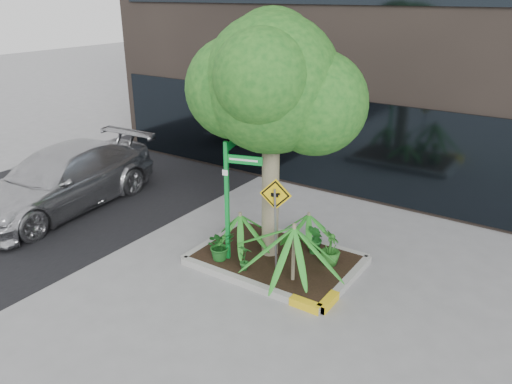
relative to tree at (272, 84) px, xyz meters
The scene contains 14 objects.
ground 3.72m from the tree, 89.58° to the right, with size 80.00×80.00×0.00m, color gray.
asphalt_road 7.48m from the tree, behind, with size 7.00×80.00×0.01m, color black.
planter 3.61m from the tree, 25.39° to the right, with size 3.35×2.36×0.15m.
tree is the anchor object (origin of this frame).
palm_front 2.70m from the tree, 35.57° to the right, with size 1.33×1.33×1.48m.
palm_left 2.79m from the tree, 153.77° to the right, with size 1.00×1.00×1.11m.
palm_back 3.01m from the tree, 60.21° to the left, with size 0.82×0.82×0.92m.
parked_car 6.66m from the tree, behind, with size 2.20×5.41×1.57m, color #B1B1B6.
shrub_a 3.40m from the tree, 130.95° to the right, with size 0.58×0.58×0.64m, color #18541B.
shrub_b 3.44m from the tree, 11.37° to the left, with size 0.40×0.40×0.72m, color #24621D.
shrub_c 3.38m from the tree, 91.83° to the right, with size 0.30×0.30×0.58m, color #1D6020.
shrub_d 3.34m from the tree, 30.04° to the left, with size 0.38×0.38×0.69m, color #1D6723.
street_sign_post 2.22m from the tree, 132.20° to the right, with size 0.93×0.77×2.66m.
cattle_sign 2.37m from the tree, 51.92° to the right, with size 0.59×0.26×1.99m.
Camera 1 is at (4.95, -7.57, 5.30)m, focal length 35.00 mm.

